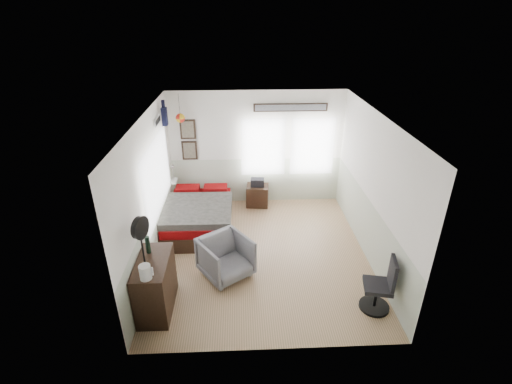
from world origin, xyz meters
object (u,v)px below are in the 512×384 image
task_chair (381,289)px  bed (199,216)px  armchair (226,258)px  nightstand (257,195)px  dresser (155,285)px

task_chair → bed: bearing=151.8°
armchair → nightstand: size_ratio=1.58×
dresser → armchair: dresser is taller
armchair → dresser: bearing=-179.0°
dresser → task_chair: (3.49, -0.18, -0.07)m
armchair → bed: bearing=76.5°
nightstand → bed: bearing=-136.1°
armchair → nightstand: armchair is taller
task_chair → dresser: bearing=-171.2°
task_chair → armchair: bearing=170.5°
bed → nightstand: bed is taller
bed → dresser: size_ratio=1.95×
armchair → nightstand: 2.68m
bed → dresser: bearing=-99.9°
bed → task_chair: task_chair is taller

